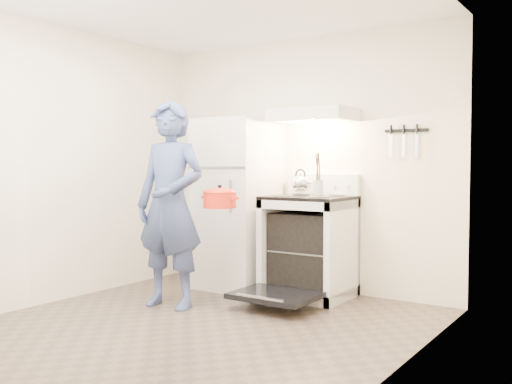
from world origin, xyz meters
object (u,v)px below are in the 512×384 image
person (170,205)px  dutch_oven (220,200)px  refrigerator (237,204)px  stove_body (309,248)px  tea_kettle (300,182)px

person → dutch_oven: bearing=19.8°
refrigerator → stove_body: refrigerator is taller
refrigerator → stove_body: (0.81, 0.02, -0.39)m
stove_body → person: size_ratio=0.51×
refrigerator → dutch_oven: refrigerator is taller
person → refrigerator: bearing=81.7°
tea_kettle → dutch_oven: (-0.29, -0.90, -0.14)m
refrigerator → stove_body: bearing=1.8°
refrigerator → tea_kettle: refrigerator is taller
tea_kettle → person: size_ratio=0.14×
refrigerator → tea_kettle: size_ratio=6.74×
stove_body → tea_kettle: bearing=147.5°
stove_body → refrigerator: bearing=-178.2°
refrigerator → stove_body: 0.90m
refrigerator → person: 0.99m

